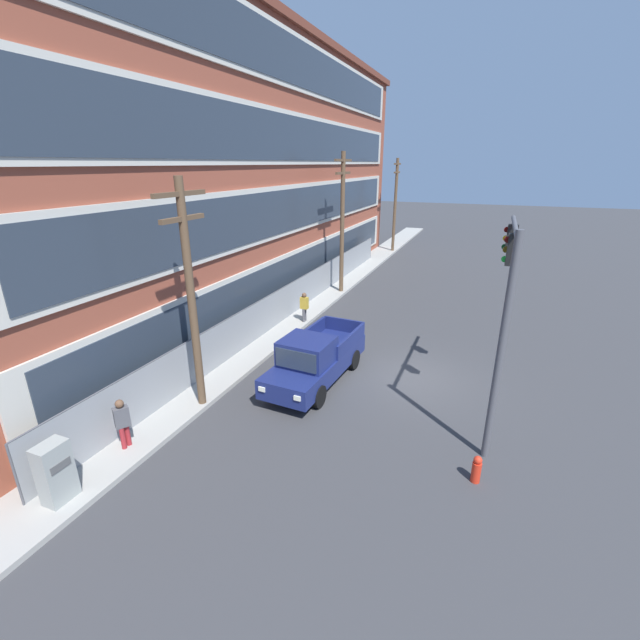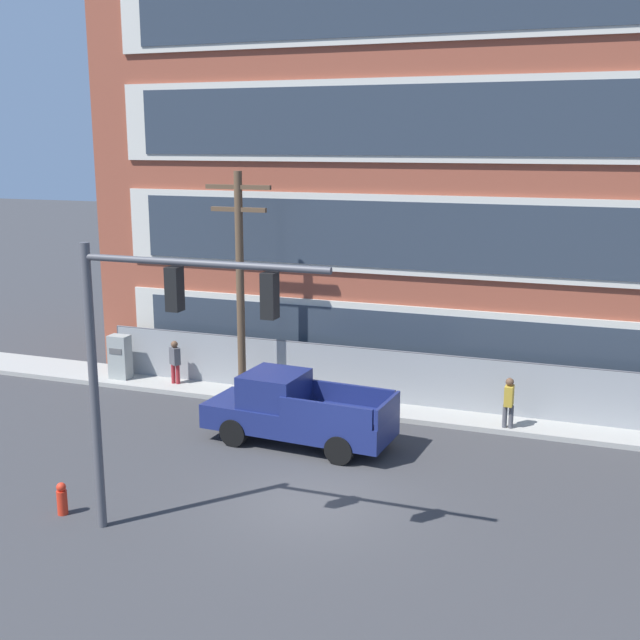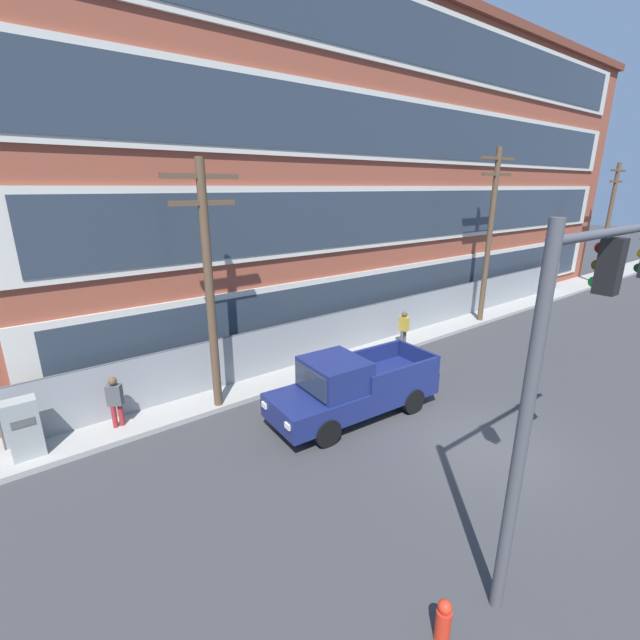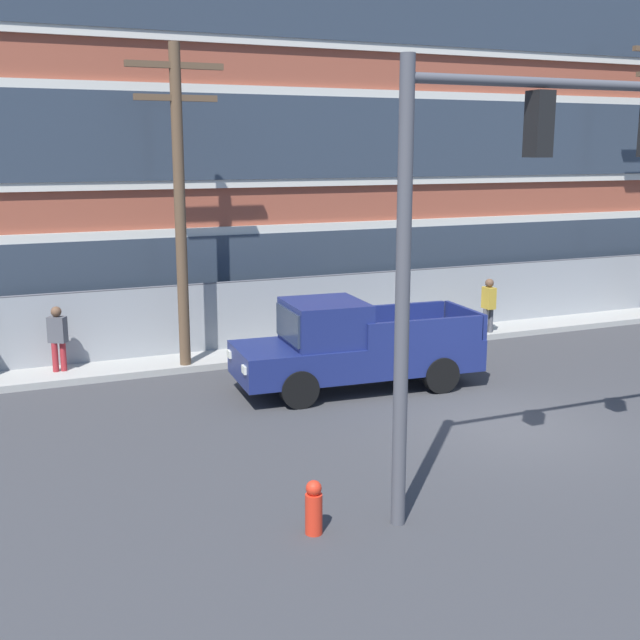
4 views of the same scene
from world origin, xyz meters
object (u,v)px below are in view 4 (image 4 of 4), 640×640
(traffic_signal_mast, at_px, (502,200))
(pickup_truck_navy, at_px, (352,347))
(pedestrian_by_fence, at_px, (489,304))
(pedestrian_near_cabinet, at_px, (58,337))
(utility_pole_near_corner, at_px, (179,196))
(fire_hydrant, at_px, (314,508))

(traffic_signal_mast, xyz_separation_m, pickup_truck_navy, (0.66, 6.15, -3.57))
(pedestrian_by_fence, bearing_deg, pedestrian_near_cabinet, 177.29)
(utility_pole_near_corner, height_order, pedestrian_by_fence, utility_pole_near_corner)
(traffic_signal_mast, distance_m, pedestrian_near_cabinet, 11.49)
(traffic_signal_mast, bearing_deg, pedestrian_by_fence, 55.39)
(pedestrian_near_cabinet, xyz_separation_m, fire_hydrant, (2.44, -9.43, -0.59))
(pickup_truck_navy, xyz_separation_m, pedestrian_near_cabinet, (-5.85, 3.46, 0.02))
(traffic_signal_mast, height_order, pedestrian_near_cabinet, traffic_signal_mast)
(traffic_signal_mast, bearing_deg, pickup_truck_navy, 83.92)
(utility_pole_near_corner, distance_m, pedestrian_near_cabinet, 4.30)
(traffic_signal_mast, distance_m, pedestrian_by_fence, 11.58)
(pedestrian_by_fence, bearing_deg, pickup_truck_navy, -152.49)
(utility_pole_near_corner, xyz_separation_m, fire_hydrant, (-0.39, -8.89, -3.78))
(pedestrian_near_cabinet, height_order, fire_hydrant, pedestrian_near_cabinet)
(fire_hydrant, bearing_deg, pedestrian_near_cabinet, 104.52)
(fire_hydrant, bearing_deg, pedestrian_by_fence, 44.61)
(pedestrian_by_fence, height_order, fire_hydrant, pedestrian_by_fence)
(traffic_signal_mast, bearing_deg, utility_pole_near_corner, 104.60)
(traffic_signal_mast, relative_size, pedestrian_near_cabinet, 3.78)
(pedestrian_by_fence, bearing_deg, fire_hydrant, -135.39)
(traffic_signal_mast, xyz_separation_m, utility_pole_near_corner, (-2.36, 9.07, -0.36))
(pedestrian_near_cabinet, bearing_deg, pickup_truck_navy, -30.64)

